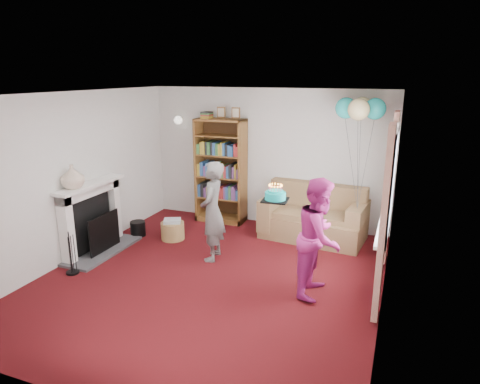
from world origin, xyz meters
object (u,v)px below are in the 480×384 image
at_px(bookcase, 221,172).
at_px(person_striped, 212,211).
at_px(birthday_cake, 275,196).
at_px(sofa, 314,218).
at_px(person_magenta, 319,237).

height_order(bookcase, person_striped, bookcase).
bearing_deg(birthday_cake, sofa, 82.36).
relative_size(sofa, person_magenta, 1.11).
bearing_deg(birthday_cake, person_magenta, -22.23).
height_order(person_magenta, birthday_cake, person_magenta).
xyz_separation_m(bookcase, person_striped, (0.59, -1.69, -0.20)).
bearing_deg(bookcase, person_magenta, -43.41).
bearing_deg(sofa, bookcase, 178.60).
distance_m(sofa, person_magenta, 2.03).
distance_m(person_striped, person_magenta, 1.76).
bearing_deg(birthday_cake, person_striped, 168.85).
height_order(sofa, birthday_cake, birthday_cake).
xyz_separation_m(sofa, person_striped, (-1.25, -1.45, 0.42)).
relative_size(sofa, birthday_cake, 5.05).
xyz_separation_m(person_striped, person_magenta, (1.70, -0.48, 0.01)).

